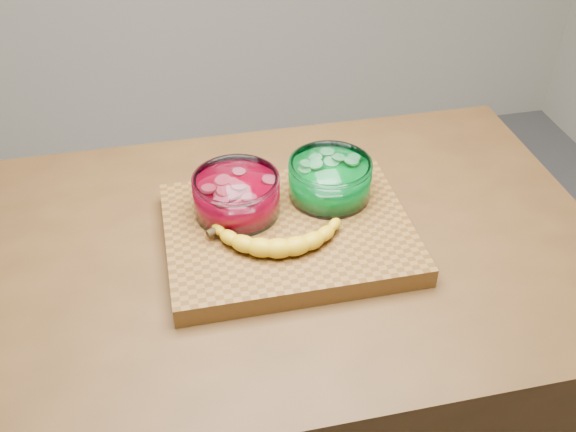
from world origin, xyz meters
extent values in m
cube|color=#513418|center=(0.00, 0.00, 0.45)|extent=(1.20, 0.80, 0.90)
cube|color=brown|center=(0.00, 0.00, 0.92)|extent=(0.45, 0.35, 0.04)
cylinder|color=white|center=(-0.09, 0.06, 0.98)|extent=(0.16, 0.16, 0.08)
cylinder|color=#AD001C|center=(-0.09, 0.06, 0.97)|extent=(0.14, 0.14, 0.04)
cylinder|color=#DC455B|center=(-0.09, 0.06, 1.00)|extent=(0.13, 0.13, 0.02)
cylinder|color=white|center=(0.10, 0.07, 0.98)|extent=(0.16, 0.16, 0.07)
cylinder|color=#008F25|center=(0.10, 0.07, 0.97)|extent=(0.14, 0.14, 0.04)
cylinder|color=#68DD7B|center=(0.10, 0.07, 1.00)|extent=(0.13, 0.13, 0.02)
camera|label=1|loc=(-0.19, -0.89, 1.70)|focal=40.00mm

